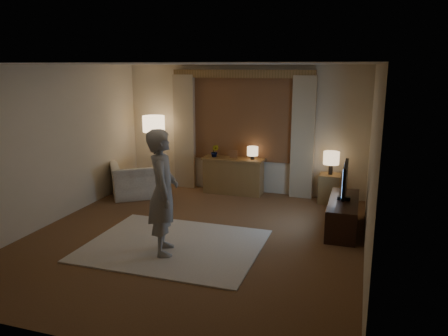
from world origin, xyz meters
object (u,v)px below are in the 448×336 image
at_px(tv_stand, 343,215).
at_px(person, 163,192).
at_px(armchair, 138,180).
at_px(sideboard, 233,177).
at_px(side_table, 330,189).

distance_m(tv_stand, person, 2.96).
bearing_deg(armchair, sideboard, 169.66).
bearing_deg(person, side_table, -55.86).
xyz_separation_m(side_table, tv_stand, (0.33, -1.39, -0.03)).
xyz_separation_m(sideboard, person, (-0.06, -3.15, 0.54)).
bearing_deg(tv_stand, armchair, 171.02).
height_order(side_table, person, person).
bearing_deg(side_table, tv_stand, -76.86).
relative_size(armchair, tv_stand, 0.75).
distance_m(side_table, person, 3.74).
distance_m(sideboard, tv_stand, 2.69).
relative_size(armchair, side_table, 1.87).
relative_size(side_table, tv_stand, 0.40).
xyz_separation_m(sideboard, side_table, (1.94, -0.05, -0.07)).
xyz_separation_m(tv_stand, person, (-2.33, -1.71, 0.64)).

